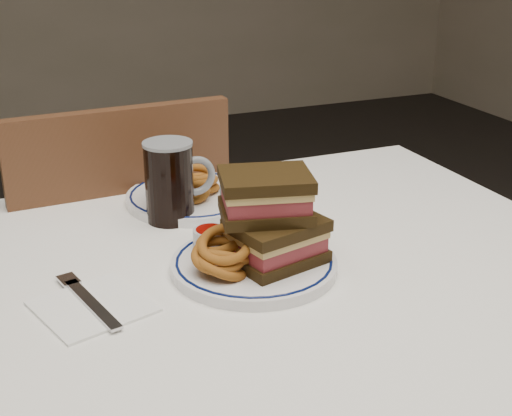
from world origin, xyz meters
name	(u,v)px	position (x,y,z in m)	size (l,w,h in m)	color
dining_table	(193,341)	(0.00, 0.00, 0.64)	(1.27, 0.87, 0.75)	white
chair_far	(117,285)	(-0.02, 0.50, 0.49)	(0.44, 0.44, 0.91)	#452A16
main_plate	(254,264)	(0.09, -0.01, 0.76)	(0.24, 0.24, 0.02)	white
reuben_sandwich	(271,218)	(0.12, -0.02, 0.83)	(0.16, 0.14, 0.13)	black
onion_rings_main	(222,253)	(0.04, -0.02, 0.79)	(0.10, 0.11, 0.09)	brown
ketchup_ramekin	(210,237)	(0.05, 0.05, 0.78)	(0.05, 0.05, 0.03)	silver
beer_mug	(171,181)	(0.04, 0.22, 0.82)	(0.12, 0.08, 0.14)	black
water_glass	(244,216)	(0.10, 0.06, 0.81)	(0.07, 0.07, 0.11)	#96B1C1
far_plate	(193,197)	(0.09, 0.28, 0.76)	(0.24, 0.24, 0.02)	white
onion_rings_far	(197,183)	(0.10, 0.28, 0.79)	(0.10, 0.11, 0.05)	brown
napkin_fork	(91,305)	(-0.15, -0.03, 0.75)	(0.17, 0.18, 0.01)	white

